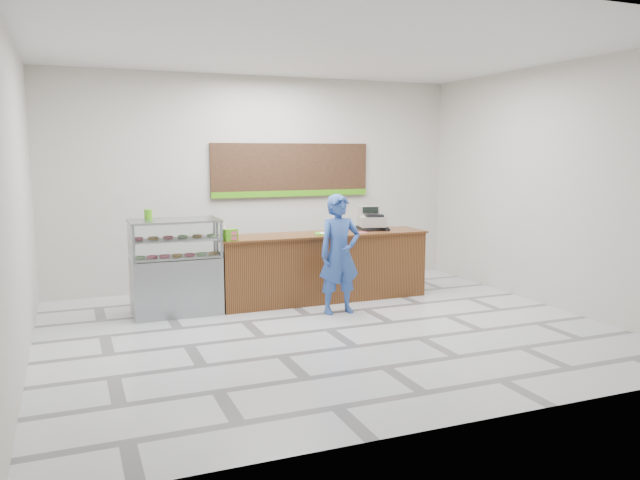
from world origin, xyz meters
name	(u,v)px	position (x,y,z in m)	size (l,w,h in m)	color
floor	(329,329)	(0.00, 0.00, 0.00)	(7.00, 7.00, 0.00)	silver
back_wall	(260,182)	(0.00, 3.00, 1.75)	(7.00, 7.00, 0.00)	beige
ceiling	(330,47)	(0.00, 0.00, 3.50)	(7.00, 7.00, 0.00)	silver
sales_counter	(323,267)	(0.55, 1.55, 0.52)	(3.26, 0.76, 1.03)	brown
display_case	(176,266)	(-1.67, 1.55, 0.68)	(1.22, 0.72, 1.33)	gray
menu_board	(292,171)	(0.55, 2.96, 1.93)	(2.80, 0.06, 0.90)	black
cash_register	(372,221)	(1.43, 1.66, 1.17)	(0.48, 0.49, 0.37)	black
card_terminal	(385,229)	(1.56, 1.47, 1.05)	(0.08, 0.16, 0.04)	black
serving_tray	(328,234)	(0.58, 1.42, 1.04)	(0.42, 0.35, 0.02)	#44B716
napkin_box	(226,234)	(-0.95, 1.51, 1.09)	(0.14, 0.14, 0.12)	white
straw_cup	(225,234)	(-0.95, 1.57, 1.09)	(0.08, 0.08, 0.11)	silver
promo_box	(230,235)	(-0.95, 1.28, 1.11)	(0.18, 0.12, 0.16)	#47A012
donut_decal	(363,232)	(1.16, 1.41, 1.03)	(0.15, 0.15, 0.00)	#CE4963
green_cup_left	(149,215)	(-1.99, 1.64, 1.40)	(0.09, 0.09, 0.14)	#47A012
green_cup_right	(148,214)	(-2.00, 1.73, 1.40)	(0.09, 0.09, 0.14)	#47A012
customer	(340,254)	(0.46, 0.73, 0.84)	(0.61, 0.40, 1.67)	#2C4D9A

